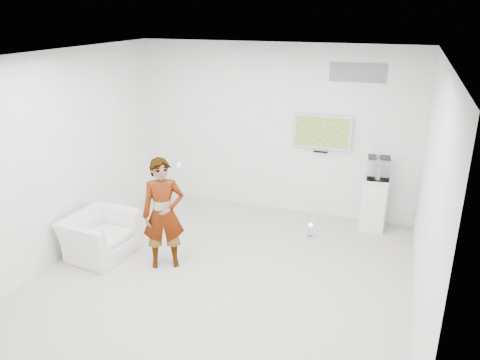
{
  "coord_description": "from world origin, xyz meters",
  "views": [
    {
      "loc": [
        2.1,
        -5.32,
        3.53
      ],
      "look_at": [
        0.02,
        0.6,
        1.21
      ],
      "focal_mm": 35.0,
      "sensor_mm": 36.0,
      "label": 1
    }
  ],
  "objects": [
    {
      "name": "room",
      "position": [
        0.0,
        0.0,
        1.5
      ],
      "size": [
        5.01,
        5.01,
        3.0
      ],
      "color": "#A29C94",
      "rests_on": "ground"
    },
    {
      "name": "pedestal",
      "position": [
        1.83,
        2.21,
        0.45
      ],
      "size": [
        0.47,
        0.47,
        0.9
      ],
      "primitive_type": "cube",
      "rotation": [
        0.0,
        0.0,
        -0.08
      ],
      "color": "white",
      "rests_on": "room"
    },
    {
      "name": "person",
      "position": [
        -0.91,
        -0.03,
        0.81
      ],
      "size": [
        0.7,
        0.62,
        1.62
      ],
      "primitive_type": "imported",
      "rotation": [
        0.0,
        0.0,
        0.49
      ],
      "color": "silver",
      "rests_on": "room"
    },
    {
      "name": "vitrine",
      "position": [
        1.83,
        2.21,
        1.08
      ],
      "size": [
        0.39,
        0.39,
        0.35
      ],
      "primitive_type": "cube",
      "rotation": [
        0.0,
        0.0,
        0.11
      ],
      "color": "white",
      "rests_on": "pedestal"
    },
    {
      "name": "console",
      "position": [
        1.83,
        2.21,
        1.0
      ],
      "size": [
        0.08,
        0.15,
        0.2
      ],
      "primitive_type": "cube",
      "rotation": [
        0.0,
        0.0,
        0.24
      ],
      "color": "white",
      "rests_on": "pedestal"
    },
    {
      "name": "logo_decal",
      "position": [
        1.35,
        2.49,
        2.55
      ],
      "size": [
        0.9,
        0.02,
        0.3
      ],
      "primitive_type": "cube",
      "color": "slate",
      "rests_on": "room"
    },
    {
      "name": "tv",
      "position": [
        0.85,
        2.45,
        1.55
      ],
      "size": [
        1.0,
        0.08,
        0.6
      ],
      "primitive_type": "cube",
      "color": "silver",
      "rests_on": "room"
    },
    {
      "name": "wii_remote",
      "position": [
        -0.76,
        0.22,
        1.46
      ],
      "size": [
        0.08,
        0.15,
        0.04
      ],
      "primitive_type": "cube",
      "rotation": [
        0.0,
        0.0,
        0.32
      ],
      "color": "white",
      "rests_on": "person"
    },
    {
      "name": "floor_uplight",
      "position": [
        0.91,
        1.5,
        0.12
      ],
      "size": [
        0.16,
        0.16,
        0.25
      ],
      "primitive_type": "cylinder",
      "rotation": [
        0.0,
        0.0,
        -0.02
      ],
      "color": "silver",
      "rests_on": "room"
    },
    {
      "name": "armchair",
      "position": [
        -1.97,
        -0.09,
        0.32
      ],
      "size": [
        0.95,
        1.06,
        0.64
      ],
      "primitive_type": "imported",
      "rotation": [
        0.0,
        0.0,
        1.48
      ],
      "color": "silver",
      "rests_on": "room"
    }
  ]
}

